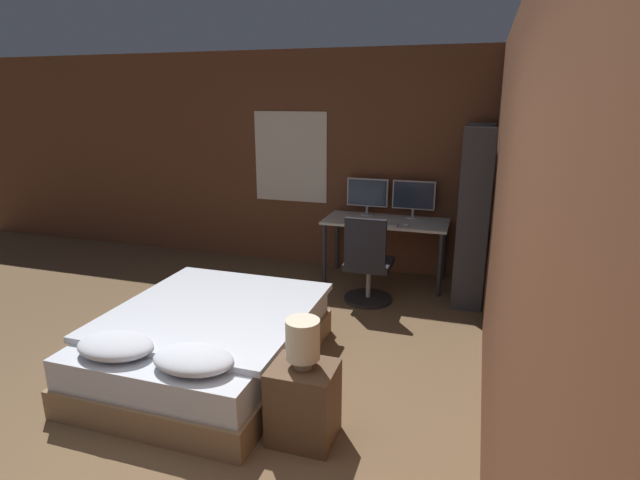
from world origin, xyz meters
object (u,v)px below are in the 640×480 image
object	(u,v)px
monitor_left	(367,194)
bookshelf	(474,209)
desk	(386,228)
bed	(208,341)
bedside_lamp	(303,340)
monitor_right	(414,197)
office_chair	(368,269)
computer_mouse	(406,225)
nightstand	(303,403)
keyboard	(382,224)

from	to	relation	value
monitor_left	bookshelf	size ratio (longest dim) A/B	0.27
bookshelf	monitor_left	bearing A→B (deg)	158.09
desk	bed	bearing A→B (deg)	-111.54
bedside_lamp	desk	bearing A→B (deg)	90.82
monitor_left	monitor_right	world-z (taller)	same
bed	office_chair	world-z (taller)	office_chair
bed	monitor_right	world-z (taller)	monitor_right
monitor_left	bed	bearing A→B (deg)	-104.43
bedside_lamp	computer_mouse	world-z (taller)	bedside_lamp
desk	monitor_left	world-z (taller)	monitor_left
monitor_right	nightstand	bearing A→B (deg)	-94.15
monitor_right	bedside_lamp	bearing A→B (deg)	-94.15
bedside_lamp	office_chair	xyz separation A→B (m)	(-0.09, 2.31, -0.32)
office_chair	bedside_lamp	bearing A→B (deg)	-87.65
monitor_right	keyboard	xyz separation A→B (m)	(-0.28, -0.45, -0.24)
monitor_left	monitor_right	xyz separation A→B (m)	(0.56, 0.00, 0.00)
monitor_right	desk	bearing A→B (deg)	-140.67
nightstand	keyboard	world-z (taller)	keyboard
bed	monitor_left	world-z (taller)	monitor_left
bed	desk	world-z (taller)	desk
computer_mouse	bedside_lamp	bearing A→B (deg)	-94.56
nightstand	bedside_lamp	bearing A→B (deg)	0.00
bedside_lamp	monitor_left	distance (m)	3.27
bookshelf	computer_mouse	bearing A→B (deg)	175.92
computer_mouse	bookshelf	bearing A→B (deg)	-4.08
bed	bookshelf	size ratio (longest dim) A/B	1.02
monitor_left	keyboard	size ratio (longest dim) A/B	1.43
computer_mouse	office_chair	size ratio (longest dim) A/B	0.07
bed	nightstand	xyz separation A→B (m)	(1.01, -0.56, 0.01)
keyboard	office_chair	world-z (taller)	office_chair
monitor_right	bed	bearing A→B (deg)	-114.94
bedside_lamp	monitor_left	xyz separation A→B (m)	(-0.32, 3.24, 0.30)
computer_mouse	monitor_right	bearing A→B (deg)	88.33
desk	keyboard	world-z (taller)	keyboard
nightstand	computer_mouse	bearing A→B (deg)	85.44
desk	keyboard	bearing A→B (deg)	-90.00
nightstand	keyboard	distance (m)	2.83
nightstand	computer_mouse	size ratio (longest dim) A/B	7.37
computer_mouse	bookshelf	size ratio (longest dim) A/B	0.04
bed	computer_mouse	bearing A→B (deg)	61.03
monitor_left	bookshelf	world-z (taller)	bookshelf
bookshelf	bed	bearing A→B (deg)	-131.73
bedside_lamp	computer_mouse	distance (m)	2.80
nightstand	bookshelf	distance (m)	2.99
nightstand	desk	size ratio (longest dim) A/B	0.36
monitor_right	office_chair	bearing A→B (deg)	-109.47
office_chair	bookshelf	world-z (taller)	bookshelf
monitor_right	computer_mouse	xyz separation A→B (m)	(-0.01, -0.45, -0.23)
bedside_lamp	bookshelf	size ratio (longest dim) A/B	0.17
bed	bedside_lamp	bearing A→B (deg)	-29.08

